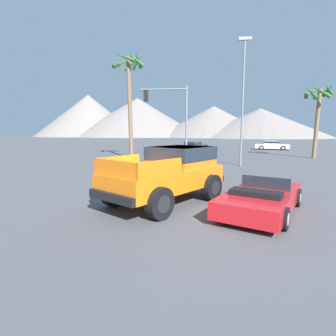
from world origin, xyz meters
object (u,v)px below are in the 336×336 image
(parked_car_dark, at_px, (193,146))
(palm_tree_short, at_px, (129,80))
(palm_tree_tall, at_px, (318,103))
(red_convertible_car, at_px, (261,199))
(parked_car_white, at_px, (272,145))
(street_lamp_post, at_px, (243,92))
(traffic_light_main, at_px, (169,110))
(orange_pickup_truck, at_px, (171,171))

(parked_car_dark, xyz_separation_m, palm_tree_short, (-5.64, -12.49, 6.42))
(palm_tree_tall, bearing_deg, red_convertible_car, -117.23)
(red_convertible_car, bearing_deg, palm_tree_tall, 89.65)
(parked_car_white, relative_size, street_lamp_post, 0.53)
(traffic_light_main, xyz_separation_m, palm_tree_tall, (13.32, 4.54, 0.90))
(parked_car_white, distance_m, palm_tree_tall, 12.86)
(red_convertible_car, relative_size, traffic_light_main, 0.74)
(parked_car_white, bearing_deg, street_lamp_post, -6.38)
(parked_car_white, height_order, palm_tree_short, palm_tree_short)
(red_convertible_car, relative_size, street_lamp_post, 0.50)
(traffic_light_main, bearing_deg, red_convertible_car, 107.68)
(traffic_light_main, bearing_deg, parked_car_white, -127.74)
(parked_car_dark, height_order, street_lamp_post, street_lamp_post)
(palm_tree_tall, height_order, palm_tree_short, palm_tree_short)
(street_lamp_post, height_order, palm_tree_tall, street_lamp_post)
(street_lamp_post, bearing_deg, palm_tree_tall, 38.46)
(traffic_light_main, bearing_deg, parked_car_dark, -97.39)
(traffic_light_main, height_order, street_lamp_post, street_lamp_post)
(palm_tree_tall, bearing_deg, parked_car_white, 92.37)
(parked_car_white, xyz_separation_m, street_lamp_post, (-7.35, -18.26, 4.70))
(red_convertible_car, height_order, parked_car_white, parked_car_white)
(orange_pickup_truck, bearing_deg, parked_car_dark, 123.41)
(red_convertible_car, height_order, street_lamp_post, street_lamp_post)
(red_convertible_car, bearing_deg, street_lamp_post, 110.56)
(red_convertible_car, height_order, palm_tree_short, palm_tree_short)
(parked_car_dark, bearing_deg, traffic_light_main, -60.84)
(traffic_light_main, height_order, palm_tree_tall, palm_tree_tall)
(traffic_light_main, bearing_deg, orange_pickup_truck, 95.86)
(parked_car_white, xyz_separation_m, palm_tree_short, (-16.58, -14.56, 6.38))
(street_lamp_post, bearing_deg, traffic_light_main, 162.85)
(parked_car_dark, height_order, palm_tree_tall, palm_tree_tall)
(parked_car_dark, distance_m, street_lamp_post, 17.25)
(traffic_light_main, relative_size, street_lamp_post, 0.68)
(red_convertible_car, height_order, traffic_light_main, traffic_light_main)
(traffic_light_main, bearing_deg, palm_tree_tall, -161.16)
(parked_car_dark, relative_size, palm_tree_tall, 0.67)
(orange_pickup_truck, height_order, street_lamp_post, street_lamp_post)
(parked_car_dark, xyz_separation_m, parked_car_white, (10.94, 2.06, 0.04))
(red_convertible_car, bearing_deg, palm_tree_short, 144.55)
(parked_car_dark, relative_size, traffic_light_main, 0.75)
(red_convertible_car, distance_m, street_lamp_post, 12.55)
(parked_car_white, bearing_deg, palm_tree_short, -33.17)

